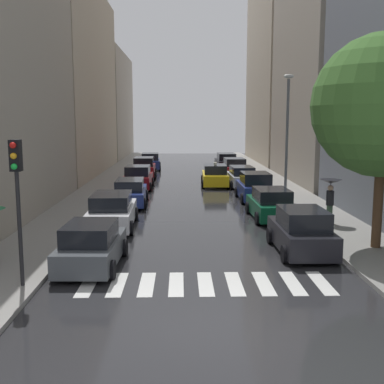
{
  "coord_description": "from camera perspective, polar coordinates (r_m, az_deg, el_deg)",
  "views": [
    {
      "loc": [
        -0.74,
        -10.8,
        5.02
      ],
      "look_at": [
        -0.11,
        16.63,
        0.84
      ],
      "focal_mm": 44.79,
      "sensor_mm": 36.0,
      "label": 1
    }
  ],
  "objects": [
    {
      "name": "traffic_light_left_corner",
      "position": [
        14.59,
        -20.14,
        1.3
      ],
      "size": [
        0.3,
        0.42,
        4.3
      ],
      "color": "black",
      "rests_on": "sidewalk_left"
    },
    {
      "name": "parked_car_right_fifth",
      "position": [
        42.49,
        5.06,
        2.89
      ],
      "size": [
        2.25,
        4.34,
        1.63
      ],
      "rotation": [
        0.0,
        0.0,
        1.6
      ],
      "color": "maroon",
      "rests_on": "ground"
    },
    {
      "name": "parked_car_left_second",
      "position": [
        22.61,
        -9.48,
        -2.29
      ],
      "size": [
        2.24,
        4.82,
        1.63
      ],
      "rotation": [
        0.0,
        0.0,
        1.59
      ],
      "color": "silver",
      "rests_on": "ground"
    },
    {
      "name": "parked_car_left_fourth",
      "position": [
        35.02,
        -6.44,
        1.67
      ],
      "size": [
        2.13,
        4.22,
        1.69
      ],
      "rotation": [
        0.0,
        0.0,
        1.57
      ],
      "color": "maroon",
      "rests_on": "ground"
    },
    {
      "name": "street_tree_right",
      "position": [
        19.28,
        21.87,
        9.48
      ],
      "size": [
        5.32,
        5.32,
        8.02
      ],
      "color": "#513823",
      "rests_on": "sidewalk_right"
    },
    {
      "name": "taxi_midroad",
      "position": [
        36.37,
        2.76,
        1.94
      ],
      "size": [
        2.16,
        4.44,
        1.81
      ],
      "rotation": [
        0.0,
        0.0,
        1.55
      ],
      "color": "yellow",
      "rests_on": "ground"
    },
    {
      "name": "building_left_far",
      "position": [
        65.35,
        -10.52,
        10.03
      ],
      "size": [
        6.0,
        18.62,
        13.47
      ],
      "primitive_type": "cube",
      "color": "#9E9384",
      "rests_on": "ground"
    },
    {
      "name": "building_right_far",
      "position": [
        57.92,
        10.81,
        16.13
      ],
      "size": [
        6.0,
        17.4,
        25.37
      ],
      "primitive_type": "cube",
      "color": "#B2A38C",
      "rests_on": "ground"
    },
    {
      "name": "building_right_mid",
      "position": [
        40.89,
        16.02,
        16.21
      ],
      "size": [
        6.0,
        15.56,
        21.23
      ],
      "primitive_type": "cube",
      "color": "#9E9384",
      "rests_on": "ground"
    },
    {
      "name": "crosswalk_stripes",
      "position": [
        15.0,
        1.61,
        -10.87
      ],
      "size": [
        7.65,
        2.2,
        0.01
      ],
      "color": "silver",
      "rests_on": "ground"
    },
    {
      "name": "parked_car_left_fifth",
      "position": [
        41.63,
        -5.74,
        2.84
      ],
      "size": [
        2.14,
        4.5,
        1.78
      ],
      "rotation": [
        0.0,
        0.0,
        1.59
      ],
      "color": "maroon",
      "rests_on": "ground"
    },
    {
      "name": "ground_plane",
      "position": [
        35.17,
        -0.11,
        0.43
      ],
      "size": [
        28.0,
        72.0,
        0.04
      ],
      "primitive_type": "cube",
      "color": "#262629"
    },
    {
      "name": "parked_car_left_nearest",
      "position": [
        16.74,
        -11.9,
        -6.35
      ],
      "size": [
        2.12,
        4.07,
        1.57
      ],
      "rotation": [
        0.0,
        0.0,
        1.54
      ],
      "color": "#474C51",
      "rests_on": "ground"
    },
    {
      "name": "pedestrian_foreground",
      "position": [
        23.33,
        16.15,
        0.06
      ],
      "size": [
        1.03,
        1.03,
        2.09
      ],
      "rotation": [
        0.0,
        0.0,
        4.03
      ],
      "color": "#38513D",
      "rests_on": "sidewalk_right"
    },
    {
      "name": "parked_car_left_sixth",
      "position": [
        48.25,
        -4.98,
        3.6
      ],
      "size": [
        2.22,
        4.09,
        1.67
      ],
      "rotation": [
        0.0,
        0.0,
        1.62
      ],
      "color": "navy",
      "rests_on": "ground"
    },
    {
      "name": "sidewalk_left",
      "position": [
        35.62,
        -10.62,
        0.54
      ],
      "size": [
        3.0,
        72.0,
        0.15
      ],
      "primitive_type": "cube",
      "color": "gray",
      "rests_on": "ground"
    },
    {
      "name": "parked_car_right_nearest",
      "position": [
        18.59,
        12.92,
        -4.69
      ],
      "size": [
        2.06,
        4.1,
        1.72
      ],
      "rotation": [
        0.0,
        0.0,
        1.58
      ],
      "color": "black",
      "rests_on": "ground"
    },
    {
      "name": "parked_car_left_third",
      "position": [
        28.54,
        -7.37,
        -0.07
      ],
      "size": [
        2.12,
        4.75,
        1.53
      ],
      "rotation": [
        0.0,
        0.0,
        1.6
      ],
      "color": "navy",
      "rests_on": "ground"
    },
    {
      "name": "parked_car_right_sixth",
      "position": [
        48.24,
        4.08,
        3.6
      ],
      "size": [
        2.19,
        4.74,
        1.66
      ],
      "rotation": [
        0.0,
        0.0,
        1.59
      ],
      "color": "black",
      "rests_on": "ground"
    },
    {
      "name": "lamp_post_right",
      "position": [
        29.08,
        11.26,
        7.32
      ],
      "size": [
        0.6,
        0.28,
        7.46
      ],
      "color": "#595B60",
      "rests_on": "sidewalk_right"
    },
    {
      "name": "parked_car_right_second",
      "position": [
        24.56,
        9.38,
        -1.49
      ],
      "size": [
        2.16,
        4.24,
        1.57
      ],
      "rotation": [
        0.0,
        0.0,
        1.6
      ],
      "color": "#0C4C2D",
      "rests_on": "ground"
    },
    {
      "name": "sidewalk_right",
      "position": [
        35.89,
        10.33,
        0.61
      ],
      "size": [
        3.0,
        72.0,
        0.15
      ],
      "primitive_type": "cube",
      "color": "gray",
      "rests_on": "ground"
    },
    {
      "name": "building_left_mid",
      "position": [
        45.39,
        -14.75,
        12.58
      ],
      "size": [
        6.0,
        21.16,
        16.67
      ],
      "primitive_type": "cube",
      "color": "#B2A38C",
      "rests_on": "ground"
    },
    {
      "name": "parked_car_right_third",
      "position": [
        30.05,
        7.51,
        0.55
      ],
      "size": [
        2.14,
        4.23,
        1.76
      ],
      "rotation": [
        0.0,
        0.0,
        1.58
      ],
      "color": "navy",
      "rests_on": "ground"
    },
    {
      "name": "parked_car_right_fourth",
      "position": [
        36.13,
        5.91,
        1.8
      ],
      "size": [
        2.11,
        4.7,
        1.54
      ],
      "rotation": [
        0.0,
        0.0,
        1.6
      ],
      "color": "#B2B7BF",
      "rests_on": "ground"
    }
  ]
}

